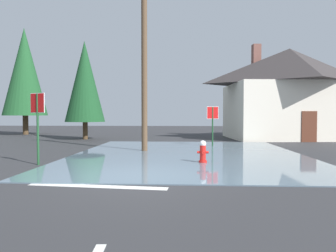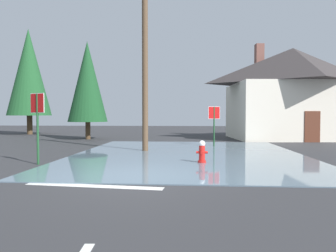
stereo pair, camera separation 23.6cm
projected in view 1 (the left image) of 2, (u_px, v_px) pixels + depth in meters
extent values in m
cube|color=#2D2D30|center=(136.00, 177.00, 8.82)|extent=(80.00, 80.00, 0.10)
cube|color=slate|center=(188.00, 154.00, 13.61)|extent=(9.93, 12.12, 0.03)
cube|color=silver|center=(97.00, 186.00, 7.50)|extent=(3.53, 0.65, 0.01)
cylinder|color=#1E4C28|center=(38.00, 129.00, 10.70)|extent=(0.08, 0.08, 2.50)
cube|color=white|center=(37.00, 103.00, 10.67)|extent=(0.64, 0.30, 0.69)
cube|color=red|center=(37.00, 103.00, 10.67)|extent=(0.61, 0.30, 0.65)
cylinder|color=red|center=(203.00, 162.00, 11.10)|extent=(0.30, 0.30, 0.10)
cylinder|color=red|center=(203.00, 153.00, 11.09)|extent=(0.22, 0.22, 0.55)
sphere|color=white|center=(203.00, 144.00, 11.07)|extent=(0.24, 0.24, 0.24)
cylinder|color=red|center=(198.00, 152.00, 11.09)|extent=(0.10, 0.09, 0.09)
cylinder|color=red|center=(207.00, 152.00, 11.08)|extent=(0.10, 0.09, 0.09)
cylinder|color=red|center=(203.00, 153.00, 10.93)|extent=(0.11, 0.10, 0.11)
cylinder|color=brown|center=(144.00, 60.00, 14.56)|extent=(0.28, 0.28, 8.76)
cylinder|color=#1E4C28|center=(213.00, 127.00, 17.15)|extent=(0.08, 0.08, 2.20)
cube|color=white|center=(213.00, 113.00, 17.12)|extent=(0.66, 0.23, 0.69)
cube|color=red|center=(213.00, 113.00, 17.12)|extent=(0.63, 0.23, 0.65)
cube|color=silver|center=(289.00, 111.00, 22.75)|extent=(9.07, 6.85, 4.04)
pyramid|color=#332D2D|center=(290.00, 66.00, 22.63)|extent=(9.79, 7.40, 2.63)
cube|color=brown|center=(256.00, 60.00, 23.63)|extent=(0.65, 0.65, 2.36)
cube|color=#592D1E|center=(309.00, 127.00, 19.72)|extent=(1.00, 0.15, 2.00)
cylinder|color=#4C3823|center=(85.00, 131.00, 21.99)|extent=(0.35, 0.35, 1.27)
cone|color=#194723|center=(85.00, 81.00, 21.86)|extent=(2.81, 2.81, 5.76)
cylinder|color=#4C3823|center=(26.00, 125.00, 27.40)|extent=(0.47, 0.47, 1.71)
cone|color=#1E5128|center=(25.00, 72.00, 27.23)|extent=(3.79, 3.79, 7.77)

